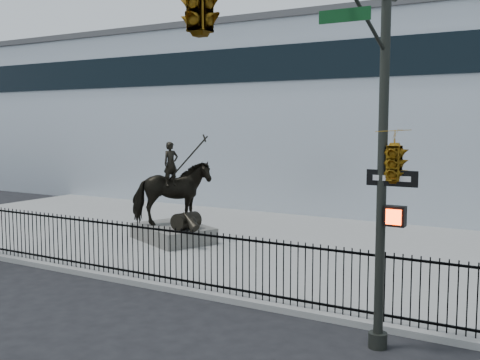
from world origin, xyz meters
The scene contains 7 objects.
ground centered at (0.00, 0.00, 0.00)m, with size 120.00×120.00×0.00m, color black.
plaza centered at (0.00, 7.00, 0.07)m, with size 30.00×12.00×0.15m, color gray.
building centered at (0.00, 20.00, 4.50)m, with size 44.00×14.00×9.00m, color #B5BDC6.
picket_fence centered at (0.00, 1.25, 0.90)m, with size 22.10×0.10×1.50m.
statue_plinth centered at (-1.96, 5.62, 0.42)m, with size 2.87×1.97×0.54m, color #56534E.
equestrian_statue centered at (-1.91, 5.60, 1.82)m, with size 3.38×2.87×3.12m.
traffic_signal_right centered at (6.47, -2.00, 4.85)m, with size 2.17×6.86×7.00m.
Camera 1 is at (9.93, -10.15, 4.32)m, focal length 42.00 mm.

